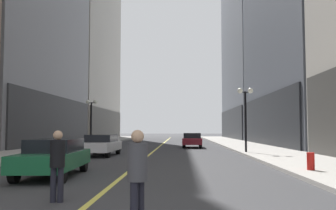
# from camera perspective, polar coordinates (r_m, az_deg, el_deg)

# --- Properties ---
(ground_plane) EXTENTS (200.00, 200.00, 0.00)m
(ground_plane) POSITION_cam_1_polar(r_m,az_deg,el_deg) (38.16, -1.11, -6.23)
(ground_plane) COLOR #38383A
(sidewalk_left) EXTENTS (4.50, 78.00, 0.15)m
(sidewalk_left) POSITION_cam_1_polar(r_m,az_deg,el_deg) (39.47, -13.22, -5.94)
(sidewalk_left) COLOR #ADA8A0
(sidewalk_left) RESTS_ON ground
(sidewalk_right) EXTENTS (4.50, 78.00, 0.15)m
(sidewalk_right) POSITION_cam_1_polar(r_m,az_deg,el_deg) (38.60, 11.28, -6.02)
(sidewalk_right) COLOR #ADA8A0
(sidewalk_right) RESTS_ON ground
(lane_centre_stripe) EXTENTS (0.16, 70.00, 0.01)m
(lane_centre_stripe) POSITION_cam_1_polar(r_m,az_deg,el_deg) (38.16, -1.11, -6.22)
(lane_centre_stripe) COLOR #E5D64C
(lane_centre_stripe) RESTS_ON ground
(building_left_far) EXTENTS (11.55, 26.00, 41.49)m
(building_left_far) POSITION_cam_1_polar(r_m,az_deg,el_deg) (68.34, -13.90, 12.52)
(building_left_far) COLOR #B7AD99
(building_left_far) RESTS_ON ground
(car_green) EXTENTS (1.91, 4.62, 1.32)m
(car_green) POSITION_cam_1_polar(r_m,az_deg,el_deg) (13.82, -17.11, -7.51)
(car_green) COLOR #196038
(car_green) RESTS_ON ground
(car_white) EXTENTS (1.91, 4.55, 1.32)m
(car_white) POSITION_cam_1_polar(r_m,az_deg,el_deg) (23.76, -10.24, -5.96)
(car_white) COLOR silver
(car_white) RESTS_ON ground
(car_maroon) EXTENTS (1.83, 4.36, 1.32)m
(car_maroon) POSITION_cam_1_polar(r_m,az_deg,el_deg) (33.68, 3.74, -5.34)
(car_maroon) COLOR maroon
(car_maroon) RESTS_ON ground
(pedestrian_with_orange_bag) EXTENTS (0.47, 0.47, 1.66)m
(pedestrian_with_orange_bag) POSITION_cam_1_polar(r_m,az_deg,el_deg) (6.30, -4.73, -10.15)
(pedestrian_with_orange_bag) COLOR black
(pedestrian_with_orange_bag) RESTS_ON ground
(pedestrian_in_black_coat) EXTENTS (0.36, 0.36, 1.64)m
(pedestrian_in_black_coat) POSITION_cam_1_polar(r_m,az_deg,el_deg) (8.97, -16.64, -8.17)
(pedestrian_in_black_coat) COLOR black
(pedestrian_in_black_coat) RESTS_ON ground
(street_lamp_left_far) EXTENTS (1.06, 0.36, 4.43)m
(street_lamp_left_far) POSITION_cam_1_polar(r_m,az_deg,el_deg) (35.72, -11.71, -1.10)
(street_lamp_left_far) COLOR black
(street_lamp_left_far) RESTS_ON ground
(street_lamp_right_mid) EXTENTS (1.06, 0.36, 4.43)m
(street_lamp_right_mid) POSITION_cam_1_polar(r_m,az_deg,el_deg) (25.42, 11.82, -0.07)
(street_lamp_right_mid) COLOR black
(street_lamp_right_mid) RESTS_ON ground
(fire_hydrant_right) EXTENTS (0.28, 0.28, 0.80)m
(fire_hydrant_right) POSITION_cam_1_polar(r_m,az_deg,el_deg) (14.96, 21.10, -8.35)
(fire_hydrant_right) COLOR red
(fire_hydrant_right) RESTS_ON ground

